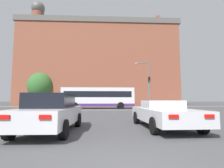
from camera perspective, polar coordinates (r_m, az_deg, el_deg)
stop_line_strip at (r=22.85m, az=-1.74°, el=-8.50°), size 9.33×0.30×0.01m
far_pavement at (r=36.74m, az=-2.14°, el=-7.32°), size 70.37×2.50×0.01m
brick_civic_building at (r=46.75m, az=-4.45°, el=6.32°), size 39.58×12.25×27.79m
car_saloon_left at (r=7.47m, az=-19.26°, el=-8.75°), size 1.98×4.63×1.51m
car_roadster_right at (r=8.41m, az=16.35°, el=-9.24°), size 2.15×4.96×1.24m
bus_crossing_lead at (r=27.22m, az=-4.55°, el=-4.40°), size 10.95×2.76×3.18m
traffic_light_near_right at (r=24.73m, az=12.12°, el=-1.13°), size 0.26×0.31×4.54m
traffic_light_far_right at (r=36.72m, az=7.19°, el=-3.43°), size 0.26×0.31×3.64m
street_lamp_junction at (r=26.77m, az=11.10°, el=1.35°), size 2.16×0.36×7.08m
pedestrian_waiting at (r=36.61m, az=3.36°, el=-5.76°), size 0.26×0.42×1.71m
tree_by_building at (r=42.92m, az=-22.31°, el=-0.54°), size 5.69×5.69×7.57m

